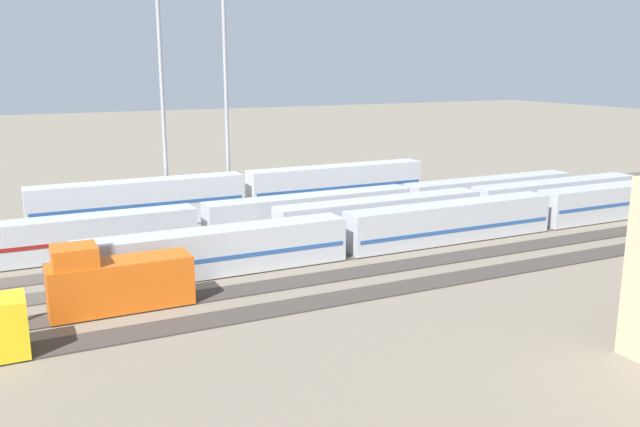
{
  "coord_description": "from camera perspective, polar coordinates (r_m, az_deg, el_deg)",
  "views": [
    {
      "loc": [
        31.83,
        57.25,
        17.37
      ],
      "look_at": [
        2.58,
        -2.16,
        2.5
      ],
      "focal_mm": 37.48,
      "sensor_mm": 36.0,
      "label": 1
    }
  ],
  "objects": [
    {
      "name": "train_on_track_4",
      "position": [
        74.06,
        17.24,
        0.15
      ],
      "size": [
        90.6,
        3.06,
        4.4
      ],
      "color": "maroon",
      "rests_on": "ground_plane"
    },
    {
      "name": "ground_plane",
      "position": [
        67.77,
        2.77,
        -2.21
      ],
      "size": [
        400.0,
        400.0,
        0.0
      ],
      "primitive_type": "plane",
      "color": "#756B5B"
    },
    {
      "name": "track_bed_2",
      "position": [
        72.03,
        0.84,
        -1.25
      ],
      "size": [
        140.0,
        2.8,
        0.12
      ],
      "primitive_type": "cube",
      "color": "#4C443D",
      "rests_on": "ground_plane"
    },
    {
      "name": "track_bed_6",
      "position": [
        55.66,
        10.29,
        -5.68
      ],
      "size": [
        140.0,
        2.8,
        0.12
      ],
      "primitive_type": "cube",
      "color": "#3D3833",
      "rests_on": "ground_plane"
    },
    {
      "name": "light_mast_2",
      "position": [
        79.68,
        -8.14,
        13.73
      ],
      "size": [
        2.8,
        0.7,
        30.35
      ],
      "color": "#9EA0A5",
      "rests_on": "ground_plane"
    },
    {
      "name": "track_bed_5",
      "position": [
        59.55,
        7.44,
        -4.36
      ],
      "size": [
        140.0,
        2.8,
        0.12
      ],
      "primitive_type": "cube",
      "color": "#3D3833",
      "rests_on": "ground_plane"
    },
    {
      "name": "train_on_track_5",
      "position": [
        50.14,
        -16.95,
        -5.58
      ],
      "size": [
        10.0,
        3.0,
        5.0
      ],
      "color": "#D85914",
      "rests_on": "ground_plane"
    },
    {
      "name": "train_on_track_2",
      "position": [
        66.45,
        -10.27,
        -0.92
      ],
      "size": [
        95.6,
        3.06,
        3.8
      ],
      "color": "#B7BABF",
      "rests_on": "ground_plane"
    },
    {
      "name": "track_bed_3",
      "position": [
        67.76,
        2.77,
        -2.16
      ],
      "size": [
        140.0,
        2.8,
        0.12
      ],
      "primitive_type": "cube",
      "color": "#4C443D",
      "rests_on": "ground_plane"
    },
    {
      "name": "track_bed_1",
      "position": [
        76.39,
        -0.86,
        -0.44
      ],
      "size": [
        140.0,
        2.8,
        0.12
      ],
      "primitive_type": "cube",
      "color": "#3D3833",
      "rests_on": "ground_plane"
    },
    {
      "name": "track_bed_4",
      "position": [
        63.59,
        4.95,
        -3.19
      ],
      "size": [
        140.0,
        2.8,
        0.12
      ],
      "primitive_type": "cube",
      "color": "#4C443D",
      "rests_on": "ground_plane"
    },
    {
      "name": "train_on_track_3",
      "position": [
        75.82,
        13.05,
        0.64
      ],
      "size": [
        47.2,
        3.06,
        3.8
      ],
      "color": "#B7BABF",
      "rests_on": "ground_plane"
    },
    {
      "name": "light_mast_0",
      "position": [
        76.86,
        -13.48,
        12.87
      ],
      "size": [
        2.8,
        0.7,
        28.64
      ],
      "color": "#9EA0A5",
      "rests_on": "ground_plane"
    },
    {
      "name": "track_bed_0",
      "position": [
        80.83,
        -2.38,
        0.28
      ],
      "size": [
        140.0,
        2.8,
        0.12
      ],
      "primitive_type": "cube",
      "color": "#4C443D",
      "rests_on": "ground_plane"
    },
    {
      "name": "train_on_track_0",
      "position": [
        78.13,
        -6.44,
        1.69
      ],
      "size": [
        47.2,
        3.06,
        5.0
      ],
      "color": "silver",
      "rests_on": "ground_plane"
    }
  ]
}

